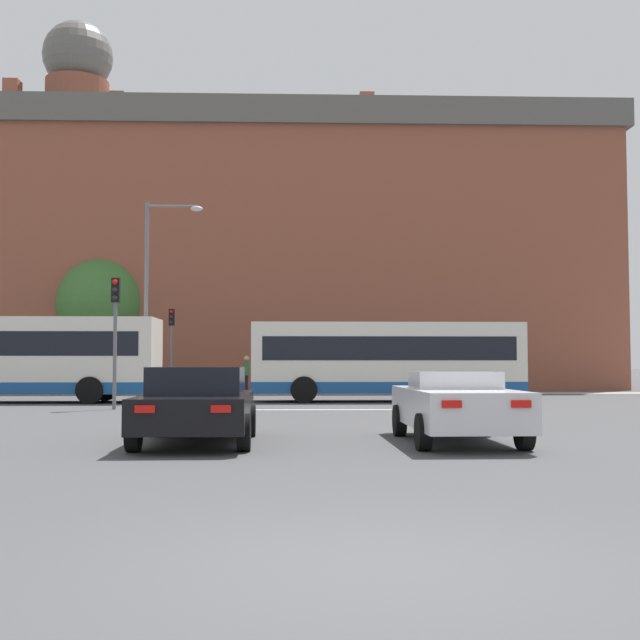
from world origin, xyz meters
The scene contains 15 objects.
ground_plane centered at (0.00, 0.00, 0.00)m, with size 400.00×400.00×0.00m, color #474749.
stop_line_strip centered at (0.00, 19.76, 0.00)m, with size 9.77×0.30×0.01m, color silver.
far_pavement centered at (0.00, 33.47, 0.01)m, with size 70.86×2.50×0.01m, color gray.
brick_civic_building centered at (-1.33, 43.55, 8.31)m, with size 38.67×13.19×22.79m.
car_saloon_left centered at (-2.35, 9.05, 0.73)m, with size 2.13×4.54×1.42m.
car_roadster_right centered at (2.50, 9.08, 0.70)m, with size 2.01×4.53×1.33m.
bus_crossing_lead centered at (3.04, 25.26, 1.63)m, with size 10.43×2.75×3.05m.
bus_crossing_trailing centered at (-11.65, 24.90, 1.73)m, with size 11.72×2.73×3.21m.
traffic_light_near_left centered at (-6.36, 20.17, 2.86)m, with size 0.26×0.31×4.26m.
traffic_light_far_left centered at (-6.47, 32.78, 2.76)m, with size 0.26×0.31×4.10m.
street_lamp_junction centered at (-6.17, 26.51, 4.87)m, with size 2.34×0.36×8.03m.
pedestrian_waiting centered at (10.18, 32.70, 1.05)m, with size 0.39×0.46×1.78m.
pedestrian_walking_east centered at (-2.90, 33.56, 1.10)m, with size 0.30×0.44×1.85m.
pedestrian_walking_west centered at (4.80, 33.14, 0.90)m, with size 0.27×0.43×1.56m.
tree_by_building centered at (-11.08, 38.07, 4.70)m, with size 4.86×4.86×7.26m.
Camera 1 is at (-0.55, -5.96, 1.49)m, focal length 45.00 mm.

